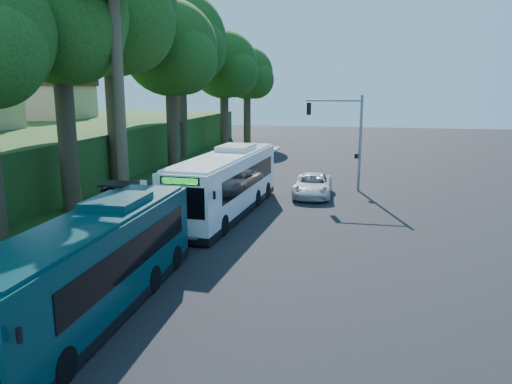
% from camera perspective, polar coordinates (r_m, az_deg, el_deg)
% --- Properties ---
extents(ground, '(140.00, 140.00, 0.00)m').
position_cam_1_polar(ground, '(28.53, 1.73, -3.50)').
color(ground, black).
rests_on(ground, ground).
extents(sidewalk, '(4.50, 70.00, 0.12)m').
position_cam_1_polar(sidewalk, '(30.60, -11.87, -2.57)').
color(sidewalk, gray).
rests_on(sidewalk, ground).
extents(red_curb, '(0.25, 30.00, 0.13)m').
position_cam_1_polar(red_curb, '(26.18, -10.73, -4.99)').
color(red_curb, maroon).
rests_on(red_curb, ground).
extents(grass_verge, '(8.00, 70.00, 0.06)m').
position_cam_1_polar(grass_verge, '(37.45, -16.83, -0.21)').
color(grass_verge, '#234719').
rests_on(grass_verge, ground).
extents(bus_shelter, '(3.20, 1.51, 2.55)m').
position_cam_1_polar(bus_shelter, '(27.66, -14.30, -0.51)').
color(bus_shelter, black).
rests_on(bus_shelter, ground).
extents(stop_sign_pole, '(0.35, 0.06, 3.17)m').
position_cam_1_polar(stop_sign_pole, '(24.93, -12.64, -1.13)').
color(stop_sign_pole, gray).
rests_on(stop_sign_pole, ground).
extents(traffic_signal_pole, '(4.10, 0.30, 7.00)m').
position_cam_1_polar(traffic_signal_pole, '(37.22, 10.30, 6.89)').
color(traffic_signal_pole, gray).
rests_on(traffic_signal_pole, ground).
extents(hillside_backdrop, '(24.00, 60.00, 8.80)m').
position_cam_1_polar(hillside_backdrop, '(52.64, -24.55, 5.28)').
color(hillside_backdrop, '#234719').
rests_on(hillside_backdrop, ground).
extents(tree_0, '(8.40, 8.00, 15.70)m').
position_cam_1_polar(tree_0, '(32.25, -21.53, 17.58)').
color(tree_0, '#382B1E').
rests_on(tree_0, ground).
extents(tree_1, '(10.50, 10.00, 18.26)m').
position_cam_1_polar(tree_1, '(39.80, -16.35, 18.92)').
color(tree_1, '#382B1E').
rests_on(tree_1, ground).
extents(tree_2, '(8.82, 8.40, 15.12)m').
position_cam_1_polar(tree_2, '(46.26, -9.69, 15.39)').
color(tree_2, '#382B1E').
rests_on(tree_2, ground).
extents(tree_3, '(10.08, 9.60, 17.28)m').
position_cam_1_polar(tree_3, '(54.53, -8.59, 16.47)').
color(tree_3, '#382B1E').
rests_on(tree_3, ground).
extents(tree_4, '(8.40, 8.00, 14.14)m').
position_cam_1_polar(tree_4, '(61.26, -3.61, 13.96)').
color(tree_4, '#382B1E').
rests_on(tree_4, ground).
extents(tree_5, '(7.35, 7.00, 12.86)m').
position_cam_1_polar(tree_5, '(68.77, -0.97, 13.13)').
color(tree_5, '#382B1E').
rests_on(tree_5, ground).
extents(white_bus, '(3.66, 13.42, 3.96)m').
position_cam_1_polar(white_bus, '(30.15, -3.44, 1.11)').
color(white_bus, white).
rests_on(white_bus, ground).
extents(teal_bus, '(2.86, 12.28, 3.65)m').
position_cam_1_polar(teal_bus, '(17.80, -18.00, -7.78)').
color(teal_bus, '#0A3238').
rests_on(teal_bus, ground).
extents(pickup, '(2.75, 5.66, 1.55)m').
position_cam_1_polar(pickup, '(35.42, 6.49, 0.79)').
color(pickup, silver).
rests_on(pickup, ground).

